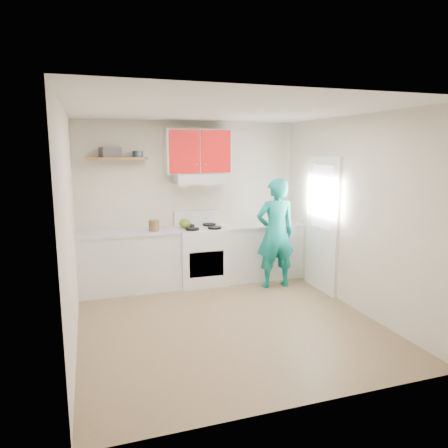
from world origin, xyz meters
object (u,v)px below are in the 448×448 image
object	(u,v)px
stove	(201,255)
crock	(154,226)
tin	(138,154)
person	(275,233)
kettle	(185,223)

from	to	relation	value
stove	crock	size ratio (longest dim) A/B	4.81
crock	tin	bearing A→B (deg)	129.47
tin	person	bearing A→B (deg)	-19.23
kettle	person	world-z (taller)	person
stove	person	distance (m)	1.25
tin	crock	distance (m)	1.13
tin	kettle	xyz separation A→B (m)	(0.68, -0.13, -1.09)
person	kettle	bearing A→B (deg)	-19.78
stove	crock	world-z (taller)	crock
stove	kettle	world-z (taller)	kettle
stove	person	bearing A→B (deg)	-26.71
stove	person	xyz separation A→B (m)	(1.06, -0.53, 0.40)
kettle	crock	world-z (taller)	crock
kettle	person	size ratio (longest dim) A/B	0.11
crock	stove	bearing A→B (deg)	4.20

